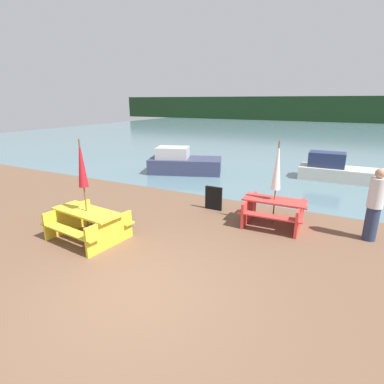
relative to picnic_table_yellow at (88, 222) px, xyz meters
The scene contains 11 objects.
ground_plane 2.84m from the picnic_table_yellow, 27.12° to the right, with size 60.00×60.00×0.00m, color brown.
water 29.63m from the picnic_table_yellow, 85.17° to the left, with size 60.00×50.00×0.00m.
far_treeline 49.61m from the picnic_table_yellow, 87.12° to the left, with size 80.00×1.60×4.00m.
picnic_table_yellow is the anchor object (origin of this frame).
picnic_table_red 4.92m from the picnic_table_yellow, 37.44° to the left, with size 1.69×1.42×0.74m.
umbrella_white 5.07m from the picnic_table_yellow, 37.44° to the left, with size 0.25×0.25×2.33m.
umbrella_crimson 1.44m from the picnic_table_yellow, 26.57° to the right, with size 0.23×0.23×2.49m.
boat 7.54m from the picnic_table_yellow, 100.68° to the left, with size 3.72×2.67×1.22m.
boat_second 10.59m from the picnic_table_yellow, 60.45° to the left, with size 3.35×1.34×1.19m.
person 7.01m from the picnic_table_yellow, 26.72° to the left, with size 0.36×0.36×1.81m.
signboard 3.88m from the picnic_table_yellow, 59.89° to the left, with size 0.55×0.08×0.75m.
Camera 1 is at (2.95, -3.65, 3.33)m, focal length 28.00 mm.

